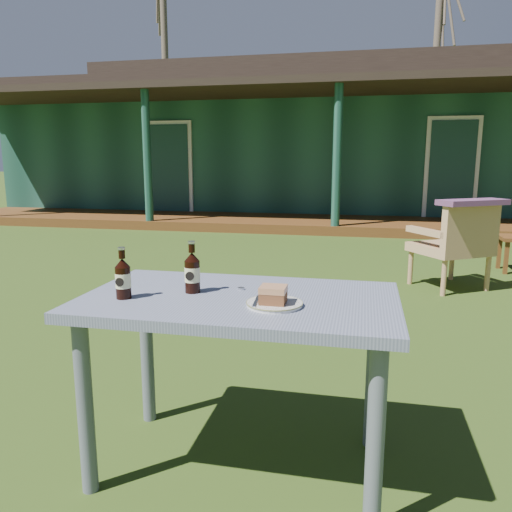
% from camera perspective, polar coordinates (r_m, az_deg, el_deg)
% --- Properties ---
extents(ground, '(80.00, 80.00, 0.00)m').
position_cam_1_polar(ground, '(3.64, 4.40, -8.88)').
color(ground, '#334916').
extents(pavilion, '(15.80, 8.30, 3.45)m').
position_cam_1_polar(pavilion, '(12.79, 10.45, 12.53)').
color(pavilion, '#1B4737').
rests_on(pavilion, ground).
extents(tree_left, '(0.28, 0.28, 10.50)m').
position_cam_1_polar(tree_left, '(22.89, -10.33, 20.97)').
color(tree_left, brown).
rests_on(tree_left, ground).
extents(tree_mid, '(0.28, 0.28, 9.50)m').
position_cam_1_polar(tree_mid, '(22.32, 19.81, 19.48)').
color(tree_mid, brown).
rests_on(tree_mid, ground).
extents(cafe_table, '(1.20, 0.70, 0.72)m').
position_cam_1_polar(cafe_table, '(1.95, -1.89, -7.48)').
color(cafe_table, slate).
rests_on(cafe_table, ground).
extents(plate, '(0.20, 0.20, 0.01)m').
position_cam_1_polar(plate, '(1.79, 2.12, -5.46)').
color(plate, silver).
rests_on(plate, cafe_table).
extents(cake_slice, '(0.09, 0.09, 0.06)m').
position_cam_1_polar(cake_slice, '(1.77, 1.98, -4.42)').
color(cake_slice, brown).
rests_on(cake_slice, plate).
extents(fork, '(0.02, 0.14, 0.00)m').
position_cam_1_polar(fork, '(1.79, 0.02, -5.19)').
color(fork, silver).
rests_on(fork, plate).
extents(cola_bottle_near, '(0.06, 0.06, 0.20)m').
position_cam_1_polar(cola_bottle_near, '(1.97, -7.30, -1.83)').
color(cola_bottle_near, black).
rests_on(cola_bottle_near, cafe_table).
extents(cola_bottle_far, '(0.06, 0.06, 0.20)m').
position_cam_1_polar(cola_bottle_far, '(1.94, -14.96, -2.45)').
color(cola_bottle_far, black).
rests_on(cola_bottle_far, cafe_table).
extents(bottle_cap, '(0.03, 0.03, 0.01)m').
position_cam_1_polar(bottle_cap, '(2.01, -1.72, -3.74)').
color(bottle_cap, silver).
rests_on(bottle_cap, cafe_table).
extents(armchair_left, '(0.83, 0.81, 0.83)m').
position_cam_1_polar(armchair_left, '(5.10, 21.93, 1.54)').
color(armchair_left, tan).
rests_on(armchair_left, ground).
extents(floral_throw, '(0.68, 0.55, 0.05)m').
position_cam_1_polar(floral_throw, '(4.94, 23.56, 5.66)').
color(floral_throw, '#663960').
rests_on(floral_throw, armchair_left).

